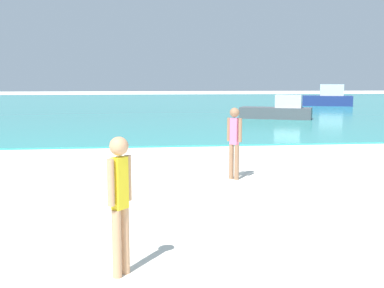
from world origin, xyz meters
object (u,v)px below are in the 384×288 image
Objects in this scene: person_distant at (234,139)px; boat_far at (322,98)px; person_standing at (120,198)px; boat_near at (279,110)px.

person_distant is 0.29× the size of boat_far.
person_standing is 5.59m from person_distant.
boat_far reaches higher than boat_near.
person_standing is at bearing -72.59° from person_distant.
boat_far is at bearing -96.63° from boat_near.
boat_near is at bearing 112.05° from person_distant.
boat_far is (8.08, 13.35, 0.17)m from boat_near.
person_standing is at bearing 92.77° from boat_near.
boat_far is (16.40, 34.18, -0.21)m from person_standing.
boat_near is 15.60m from boat_far.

